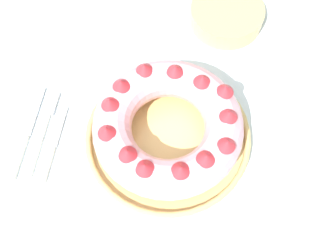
% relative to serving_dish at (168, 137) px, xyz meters
% --- Properties ---
extents(ground_plane, '(8.00, 8.00, 0.00)m').
position_rel_serving_dish_xyz_m(ground_plane, '(-0.02, -0.02, -0.76)').
color(ground_plane, brown).
extents(dining_table, '(1.27, 1.17, 0.75)m').
position_rel_serving_dish_xyz_m(dining_table, '(-0.02, -0.02, -0.10)').
color(dining_table, silver).
rests_on(dining_table, ground_plane).
extents(serving_dish, '(0.32, 0.32, 0.03)m').
position_rel_serving_dish_xyz_m(serving_dish, '(0.00, 0.00, 0.00)').
color(serving_dish, tan).
rests_on(serving_dish, dining_table).
extents(bundt_cake, '(0.28, 0.28, 0.09)m').
position_rel_serving_dish_xyz_m(bundt_cake, '(0.00, -0.00, 0.05)').
color(bundt_cake, '#E09EAD').
rests_on(bundt_cake, serving_dish).
extents(fork, '(0.02, 0.19, 0.01)m').
position_rel_serving_dish_xyz_m(fork, '(-0.25, -0.01, -0.01)').
color(fork, white).
rests_on(fork, dining_table).
extents(serving_knife, '(0.02, 0.20, 0.01)m').
position_rel_serving_dish_xyz_m(serving_knife, '(-0.28, -0.04, -0.01)').
color(serving_knife, white).
rests_on(serving_knife, dining_table).
extents(cake_knife, '(0.02, 0.16, 0.01)m').
position_rel_serving_dish_xyz_m(cake_knife, '(-0.22, -0.05, -0.01)').
color(cake_knife, white).
rests_on(cake_knife, dining_table).
extents(side_bowl, '(0.17, 0.17, 0.04)m').
position_rel_serving_dish_xyz_m(side_bowl, '(0.09, 0.31, 0.01)').
color(side_bowl, tan).
rests_on(side_bowl, dining_table).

